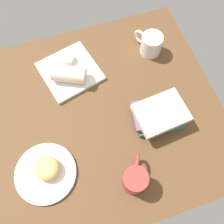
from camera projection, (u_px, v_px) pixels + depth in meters
dining_table at (87, 119)px, 103.98cm from camera, size 110.00×90.00×4.00cm
round_plate at (46, 173)px, 92.61cm from camera, size 22.57×22.57×1.40cm
scone_pastry at (47, 168)px, 90.09cm from camera, size 13.30×13.24×5.10cm
square_plate at (70, 71)px, 109.98cm from camera, size 27.84×27.84×1.60cm
sauce_cup at (68, 59)px, 109.96cm from camera, size 5.59×5.59×2.69cm
breakfast_wrap at (69, 74)px, 104.44cm from camera, size 15.56×12.17×6.93cm
book_stack at (159, 115)px, 98.51cm from camera, size 21.39×16.84×7.46cm
coffee_mug at (135, 179)px, 87.29cm from camera, size 9.17×13.35×10.31cm
second_mug at (151, 44)px, 110.89cm from camera, size 9.85×13.30×9.50cm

